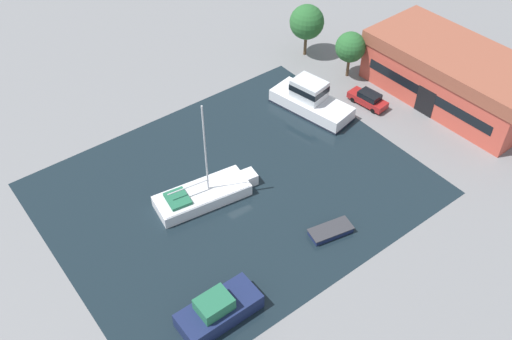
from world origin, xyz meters
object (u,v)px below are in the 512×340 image
quay_tree_by_water (307,22)px  motor_cruiser (311,100)px  sailboat_moored (204,194)px  warehouse_building (454,75)px  small_dinghy (331,231)px  quay_tree_near_building (350,47)px  cabin_boat (218,310)px  parked_car (368,99)px

quay_tree_by_water → motor_cruiser: size_ratio=0.67×
quay_tree_by_water → sailboat_moored: sailboat_moored is taller
warehouse_building → small_dinghy: warehouse_building is taller
quay_tree_near_building → cabin_boat: size_ratio=0.86×
quay_tree_near_building → small_dinghy: bearing=-47.4°
sailboat_moored → small_dinghy: size_ratio=2.56×
parked_car → cabin_boat: 31.59m
sailboat_moored → cabin_boat: sailboat_moored is taller
quay_tree_near_building → sailboat_moored: bearing=-74.9°
parked_car → small_dinghy: parked_car is taller
warehouse_building → small_dinghy: (6.76, -24.63, -2.76)m
warehouse_building → small_dinghy: bearing=-76.5°
parked_car → small_dinghy: 19.93m
warehouse_building → sailboat_moored: 31.50m
motor_cruiser → small_dinghy: size_ratio=2.35×
parked_car → cabin_boat: size_ratio=0.72×
warehouse_building → motor_cruiser: size_ratio=2.03×
quay_tree_near_building → quay_tree_by_water: bearing=-172.3°
sailboat_moored → motor_cruiser: bearing=112.7°
quay_tree_by_water → cabin_boat: (24.77, -30.41, -3.53)m
warehouse_building → quay_tree_near_building: bearing=-151.5°
motor_cruiser → quay_tree_by_water: bearing=40.5°
parked_car → small_dinghy: bearing=-151.6°
sailboat_moored → warehouse_building: bearing=91.8°
parked_car → sailboat_moored: sailboat_moored is taller
parked_car → small_dinghy: (11.45, -16.30, -0.52)m
warehouse_building → parked_car: size_ratio=4.22×
small_dinghy → cabin_boat: 12.80m
quay_tree_near_building → parked_car: bearing=-22.0°
quay_tree_near_building → motor_cruiser: 8.80m
quay_tree_near_building → small_dinghy: 25.50m
quay_tree_by_water → small_dinghy: (23.80, -17.67, -4.19)m
quay_tree_near_building → quay_tree_by_water: (-6.71, -0.91, 0.59)m
parked_car → small_dinghy: size_ratio=1.13×
sailboat_moored → motor_cruiser: size_ratio=1.09×
quay_tree_by_water → sailboat_moored: bearing=-60.9°
quay_tree_by_water → motor_cruiser: bearing=-38.1°
warehouse_building → parked_car: bearing=-121.3°
cabin_boat → warehouse_building: bearing=101.8°
motor_cruiser → small_dinghy: (14.69, -10.52, -1.00)m
cabin_boat → parked_car: bearing=113.3°
warehouse_building → quay_tree_by_water: quay_tree_by_water is taller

